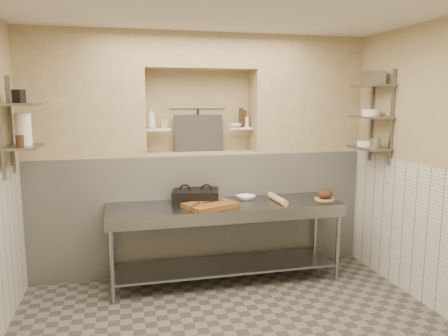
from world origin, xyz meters
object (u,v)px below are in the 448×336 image
object	(u,v)px
bowl_alcove	(235,125)
cutting_board	(211,205)
panini_press	(196,196)
rolling_pin	(277,199)
bottle_soap	(151,118)
bread_loaf	(325,194)
prep_table	(226,226)
jug_left	(23,129)
mixing_bowl	(246,197)

from	to	relation	value
bowl_alcove	cutting_board	bearing A→B (deg)	-124.74
panini_press	rolling_pin	xyz separation A→B (m)	(0.90, -0.22, -0.03)
bottle_soap	bowl_alcove	xyz separation A→B (m)	(1.01, 0.01, -0.10)
cutting_board	bowl_alcove	size ratio (longest dim) A/B	3.47
cutting_board	bread_loaf	size ratio (longest dim) A/B	2.94
prep_table	jug_left	size ratio (longest dim) A/B	8.55
mixing_bowl	bread_loaf	distance (m)	0.92
panini_press	jug_left	size ratio (longest dim) A/B	1.90
bread_loaf	jug_left	xyz separation A→B (m)	(-3.18, -0.01, 0.80)
cutting_board	bottle_soap	size ratio (longest dim) A/B	2.22
panini_press	bottle_soap	distance (m)	1.03
prep_table	rolling_pin	size ratio (longest dim) A/B	5.67
cutting_board	bowl_alcove	bearing A→B (deg)	55.26
mixing_bowl	prep_table	bearing A→B (deg)	-151.03
jug_left	bottle_soap	bearing A→B (deg)	25.03
bread_loaf	prep_table	bearing A→B (deg)	177.23
prep_table	bowl_alcove	bearing A→B (deg)	64.90
rolling_pin	cutting_board	bearing A→B (deg)	-175.26
cutting_board	bread_loaf	distance (m)	1.36
prep_table	cutting_board	xyz separation A→B (m)	(-0.20, -0.11, 0.28)
prep_table	bottle_soap	xyz separation A→B (m)	(-0.76, 0.52, 1.19)
mixing_bowl	rolling_pin	size ratio (longest dim) A/B	0.45
rolling_pin	panini_press	bearing A→B (deg)	166.04
prep_table	bread_loaf	xyz separation A→B (m)	(1.17, -0.06, 0.33)
prep_table	cutting_board	distance (m)	0.36
rolling_pin	bowl_alcove	world-z (taller)	bowl_alcove
prep_table	jug_left	bearing A→B (deg)	-178.01
panini_press	cutting_board	size ratio (longest dim) A/B	1.09
mixing_bowl	jug_left	distance (m)	2.45
rolling_pin	bowl_alcove	xyz separation A→B (m)	(-0.34, 0.58, 0.80)
prep_table	mixing_bowl	world-z (taller)	mixing_bowl
jug_left	panini_press	bearing A→B (deg)	8.30
cutting_board	bowl_alcove	world-z (taller)	bowl_alcove
rolling_pin	jug_left	xyz separation A→B (m)	(-2.61, -0.03, 0.83)
bowl_alcove	mixing_bowl	bearing A→B (deg)	-86.00
panini_press	bowl_alcove	distance (m)	1.01
prep_table	bottle_soap	bearing A→B (deg)	145.53
bottle_soap	bowl_alcove	world-z (taller)	bottle_soap
prep_table	bread_loaf	world-z (taller)	bread_loaf
bowl_alcove	bread_loaf	bearing A→B (deg)	-32.72
bottle_soap	jug_left	world-z (taller)	bottle_soap
prep_table	panini_press	xyz separation A→B (m)	(-0.31, 0.18, 0.33)
mixing_bowl	rolling_pin	world-z (taller)	rolling_pin
mixing_bowl	bowl_alcove	world-z (taller)	bowl_alcove
prep_table	bowl_alcove	size ratio (longest dim) A/B	17.05
cutting_board	bottle_soap	bearing A→B (deg)	131.73
mixing_bowl	jug_left	xyz separation A→B (m)	(-2.29, -0.22, 0.84)
rolling_pin	bottle_soap	world-z (taller)	bottle_soap
panini_press	mixing_bowl	xyz separation A→B (m)	(0.58, -0.03, -0.04)
panini_press	mixing_bowl	bearing A→B (deg)	9.41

